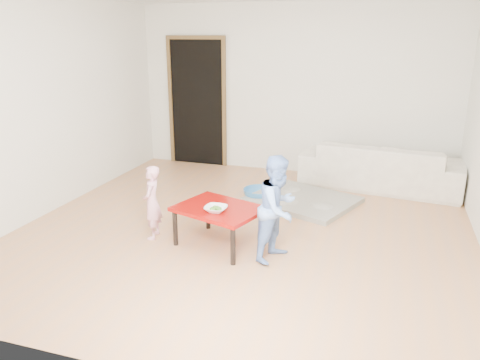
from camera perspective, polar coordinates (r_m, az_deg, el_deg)
The scene contains 13 objects.
floor at distance 5.41m, azimuth 0.65°, elevation -5.97°, with size 5.00×5.00×0.01m, color tan.
back_wall at distance 7.43m, azimuth 6.48°, elevation 10.83°, with size 5.00×0.02×2.60m, color silver.
left_wall at distance 6.23m, azimuth -22.10°, elevation 8.38°, with size 0.02×5.00×2.60m, color silver.
doorway at distance 7.92m, azimuth -5.18°, elevation 9.27°, with size 1.02×0.08×2.11m, color brown, non-canonical shape.
sofa at distance 7.03m, azimuth 16.79°, elevation 1.69°, with size 2.23×0.87×0.65m, color white.
cushion at distance 6.87m, azimuth 14.49°, elevation 2.98°, with size 0.49×0.44×0.13m, color orange.
red_table at distance 4.94m, azimuth -2.53°, elevation -5.65°, with size 0.86×0.64×0.43m, color #8D0B07, non-canonical shape.
bowl at distance 4.73m, azimuth -2.97°, elevation -3.55°, with size 0.23×0.23×0.06m, color white.
broccoli at distance 4.73m, azimuth -2.97°, elevation -3.55°, with size 0.12×0.12×0.06m, color #2D5919, non-canonical shape.
child_pink at distance 5.14m, azimuth -10.68°, elevation -2.71°, with size 0.30×0.19×0.81m, color #E3678E.
child_blue at distance 4.56m, azimuth 4.69°, elevation -3.45°, with size 0.51×0.40×1.06m, color #6696ED.
basin at distance 6.35m, azimuth 2.32°, elevation -1.67°, with size 0.42×0.42×0.13m, color #3076B8.
blanket at distance 6.27m, azimuth 7.65°, elevation -2.43°, with size 1.28×1.07×0.06m, color #9C9A8A, non-canonical shape.
Camera 1 is at (1.45, -4.74, 2.16)m, focal length 35.00 mm.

